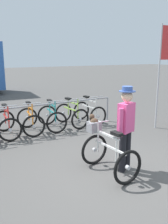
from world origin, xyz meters
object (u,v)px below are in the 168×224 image
(banner_flag, at_px, (163,57))
(racked_bike_red, at_px, (7,124))
(person_with_featured_bike, at_px, (126,126))
(racked_bike_lime, at_px, (71,115))
(featured_bicycle, at_px, (106,148))
(racked_bike_orange, at_px, (30,121))
(racked_bike_white, at_px, (89,112))
(racked_bike_teal, at_px, (52,118))

(banner_flag, bearing_deg, racked_bike_red, 161.68)
(person_with_featured_bike, height_order, banner_flag, banner_flag)
(racked_bike_lime, bearing_deg, featured_bicycle, -104.59)
(racked_bike_red, height_order, person_with_featured_bike, person_with_featured_bike)
(racked_bike_orange, distance_m, banner_flag, 4.48)
(racked_bike_white, bearing_deg, banner_flag, -42.90)
(racked_bike_teal, relative_size, featured_bicycle, 0.93)
(racked_bike_lime, bearing_deg, person_with_featured_bike, -98.12)
(racked_bike_orange, height_order, racked_bike_white, same)
(racked_bike_white, bearing_deg, racked_bike_red, -178.38)
(featured_bicycle, bearing_deg, racked_bike_red, 111.28)
(racked_bike_teal, xyz_separation_m, racked_bike_lime, (0.70, 0.02, -0.00))
(featured_bicycle, bearing_deg, banner_flag, 28.07)
(racked_bike_orange, relative_size, racked_bike_white, 1.02)
(racked_bike_teal, distance_m, featured_bicycle, 3.25)
(racked_bike_red, relative_size, racked_bike_orange, 0.99)
(racked_bike_white, bearing_deg, racked_bike_orange, -178.38)
(racked_bike_orange, height_order, racked_bike_lime, same)
(racked_bike_lime, xyz_separation_m, racked_bike_white, (0.70, 0.02, 0.00))
(racked_bike_red, distance_m, racked_bike_white, 2.80)
(racked_bike_red, height_order, banner_flag, banner_flag)
(banner_flag, bearing_deg, racked_bike_lime, 147.06)
(racked_bike_red, distance_m, racked_bike_teal, 1.40)
(racked_bike_orange, height_order, featured_bicycle, featured_bicycle)
(person_with_featured_bike, relative_size, banner_flag, 0.54)
(racked_bike_white, bearing_deg, racked_bike_teal, -178.38)
(racked_bike_white, bearing_deg, featured_bicycle, -115.24)
(racked_bike_red, bearing_deg, racked_bike_teal, 1.62)
(racked_bike_orange, height_order, racked_bike_teal, same)
(racked_bike_red, distance_m, racked_bike_lime, 2.10)
(racked_bike_red, bearing_deg, racked_bike_lime, 1.62)
(racked_bike_lime, relative_size, person_with_featured_bike, 0.66)
(racked_bike_orange, xyz_separation_m, featured_bicycle, (0.55, -3.23, 0.12))
(banner_flag, bearing_deg, featured_bicycle, -151.93)
(racked_bike_orange, distance_m, racked_bike_white, 2.10)
(racked_bike_red, distance_m, featured_bicycle, 3.44)
(racked_bike_red, distance_m, person_with_featured_bike, 3.77)
(racked_bike_orange, relative_size, banner_flag, 0.36)
(racked_bike_red, bearing_deg, featured_bicycle, -68.72)
(racked_bike_lime, bearing_deg, racked_bike_teal, -178.38)
(racked_bike_red, relative_size, racked_bike_white, 1.02)
(racked_bike_white, distance_m, banner_flag, 2.96)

